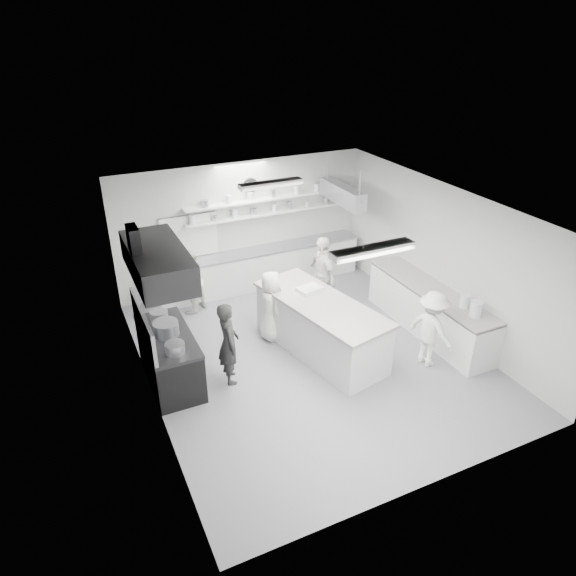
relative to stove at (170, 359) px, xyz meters
name	(u,v)px	position (x,y,z in m)	size (l,w,h in m)	color
floor	(310,356)	(2.60, -0.40, -0.46)	(6.00, 7.00, 0.02)	#90909B
ceiling	(313,207)	(2.60, -0.40, 2.56)	(6.00, 7.00, 0.02)	white
wall_back	(243,225)	(2.60, 3.10, 1.05)	(6.00, 0.04, 3.00)	#BCBCBB
wall_front	(438,402)	(2.60, -3.90, 1.05)	(6.00, 0.04, 3.00)	#BCBCBB
wall_left	(144,324)	(-0.40, -0.40, 1.05)	(0.04, 7.00, 3.00)	#BCBCBB
wall_right	(443,258)	(5.60, -0.40, 1.05)	(0.04, 7.00, 3.00)	#BCBCBB
stove	(170,359)	(0.00, 0.00, 0.00)	(0.80, 1.80, 0.90)	black
exhaust_hood	(158,262)	(0.00, 0.00, 1.90)	(0.85, 2.00, 0.50)	#262628
back_counter	(261,268)	(2.90, 2.80, 0.01)	(5.00, 0.60, 0.92)	silver
shelf_lower	(272,212)	(3.30, 2.97, 1.30)	(4.20, 0.26, 0.04)	silver
shelf_upper	(272,198)	(3.30, 2.97, 1.65)	(4.20, 0.26, 0.04)	silver
pass_through_window	(189,236)	(1.30, 3.08, 1.00)	(1.30, 0.04, 1.00)	black
wall_clock	(250,185)	(2.80, 3.06, 2.00)	(0.32, 0.32, 0.05)	white
right_counter	(429,311)	(5.25, -0.60, 0.02)	(0.74, 3.30, 0.94)	silver
pot_rack	(342,194)	(4.60, 2.00, 1.85)	(0.30, 1.60, 0.40)	#A8AAAF
light_fixture_front	(373,250)	(2.60, -2.20, 2.49)	(1.30, 0.25, 0.10)	silver
light_fixture_rear	(271,184)	(2.60, 1.40, 2.49)	(1.30, 0.25, 0.10)	silver
prep_island	(320,328)	(2.86, -0.31, 0.07)	(1.05, 2.82, 1.04)	silver
stove_pot	(166,330)	(0.00, 0.01, 0.61)	(0.44, 0.44, 0.30)	#A8AAAF
cook_stove	(228,343)	(0.96, -0.44, 0.33)	(0.57, 0.37, 1.56)	#29292A
cook_back	(190,281)	(1.03, 2.27, 0.29)	(0.72, 0.56, 1.47)	white
cook_island_left	(271,306)	(2.19, 0.53, 0.29)	(0.72, 0.47, 1.47)	white
cook_island_right	(322,274)	(3.65, 1.11, 0.43)	(1.03, 0.43, 1.75)	white
cook_right	(431,329)	(4.51, -1.54, 0.30)	(0.97, 0.56, 1.51)	white
bowl_island_a	(320,288)	(3.13, 0.23, 0.62)	(0.23, 0.23, 0.06)	#A8AAAF
bowl_island_b	(305,288)	(2.85, 0.34, 0.62)	(0.21, 0.21, 0.07)	silver
bowl_right	(445,304)	(5.08, -1.20, 0.52)	(0.21, 0.21, 0.05)	silver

